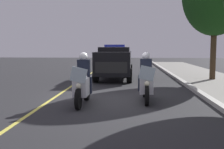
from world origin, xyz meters
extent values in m
plane|color=#28282B|center=(0.00, 0.00, 0.00)|extent=(80.00, 80.00, 0.00)
cube|color=#B7B5AD|center=(0.00, 3.44, 0.07)|extent=(48.00, 0.24, 0.15)
cube|color=#E0D14C|center=(0.00, -2.18, 0.00)|extent=(48.00, 0.12, 0.01)
cylinder|color=black|center=(1.64, -0.91, 0.32)|extent=(0.64, 0.13, 0.64)
cylinder|color=black|center=(0.14, -0.89, 0.32)|extent=(0.64, 0.15, 0.64)
cube|color=white|center=(0.91, -0.90, 0.62)|extent=(1.21, 0.46, 0.56)
ellipsoid|color=white|center=(0.96, -0.90, 0.92)|extent=(0.56, 0.33, 0.24)
cube|color=silver|center=(1.54, -0.91, 1.05)|extent=(0.07, 0.56, 0.53)
sphere|color=#F9F4CC|center=(1.60, -0.91, 0.72)|extent=(0.17, 0.17, 0.17)
sphere|color=red|center=(1.40, -1.06, 0.98)|extent=(0.09, 0.09, 0.09)
sphere|color=#1933F2|center=(1.41, -0.74, 0.98)|extent=(0.09, 0.09, 0.09)
cube|color=black|center=(0.68, -0.89, 1.18)|extent=(0.29, 0.40, 0.60)
cube|color=black|center=(0.74, -0.70, 0.62)|extent=(0.18, 0.14, 0.56)
cube|color=black|center=(0.73, -1.10, 0.62)|extent=(0.18, 0.14, 0.56)
sphere|color=white|center=(0.70, -0.90, 1.58)|extent=(0.28, 0.28, 0.28)
cylinder|color=black|center=(0.94, 1.20, 0.32)|extent=(0.64, 0.13, 0.64)
cylinder|color=black|center=(-0.56, 1.22, 0.32)|extent=(0.64, 0.15, 0.64)
cube|color=white|center=(0.21, 1.21, 0.62)|extent=(1.21, 0.46, 0.56)
ellipsoid|color=white|center=(0.26, 1.21, 0.92)|extent=(0.56, 0.33, 0.24)
cube|color=silver|center=(0.84, 1.20, 1.05)|extent=(0.07, 0.56, 0.53)
sphere|color=#F9F4CC|center=(0.90, 1.20, 0.72)|extent=(0.17, 0.17, 0.17)
sphere|color=red|center=(0.71, 1.05, 0.98)|extent=(0.09, 0.09, 0.09)
sphere|color=#1933F2|center=(0.72, 1.37, 0.98)|extent=(0.09, 0.09, 0.09)
cube|color=black|center=(-0.02, 1.22, 1.18)|extent=(0.29, 0.40, 0.60)
cube|color=black|center=(0.05, 1.41, 0.62)|extent=(0.18, 0.14, 0.56)
cube|color=black|center=(0.04, 1.01, 0.62)|extent=(0.18, 0.14, 0.56)
sphere|color=silver|center=(0.00, 1.22, 1.58)|extent=(0.28, 0.28, 0.28)
cube|color=black|center=(-6.27, -0.25, 1.02)|extent=(4.93, 1.97, 1.24)
cube|color=black|center=(-6.57, -0.25, 1.72)|extent=(2.42, 1.78, 0.36)
cube|color=#2633D8|center=(-6.37, -0.25, 1.98)|extent=(0.30, 1.20, 0.14)
cube|color=black|center=(-3.87, -0.29, 0.88)|extent=(0.14, 1.62, 0.56)
cylinder|color=black|center=(-4.70, 0.63, 0.40)|extent=(0.80, 0.29, 0.80)
cylinder|color=black|center=(-4.73, -1.17, 0.40)|extent=(0.80, 0.29, 0.80)
cylinder|color=black|center=(-7.80, 0.67, 0.40)|extent=(0.80, 0.29, 0.80)
cylinder|color=black|center=(-7.83, -1.13, 0.40)|extent=(0.80, 0.29, 0.80)
cylinder|color=#42301E|center=(-5.85, 5.31, 1.74)|extent=(0.32, 0.32, 3.27)
camera|label=1|loc=(9.57, 0.64, 1.88)|focal=43.13mm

